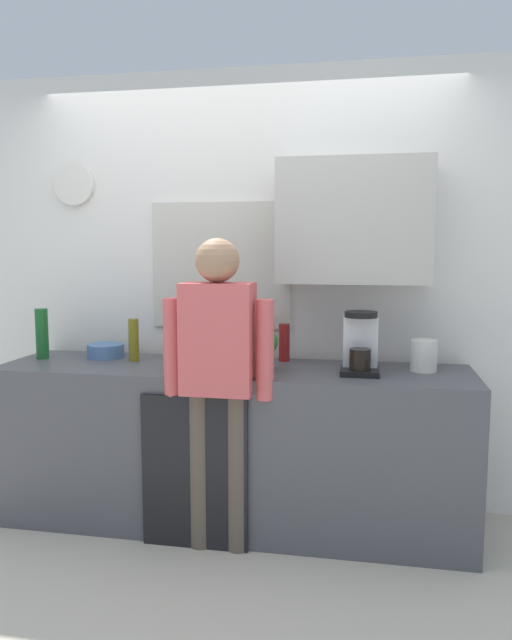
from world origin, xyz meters
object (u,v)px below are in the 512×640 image
dish_soap (190,348)px  person_at_sink (218,368)px  bottle_red_vinegar (284,342)px  cup_white_mug (177,362)px  storage_canister (424,355)px  bottle_green_wine (42,334)px  potted_plant (264,346)px  bottle_olive_oil (134,340)px  coffee_maker (360,346)px  mixing_bowl (106,351)px

dish_soap → person_at_sink: (0.28, -0.43, -0.02)m
bottle_red_vinegar → person_at_sink: person_at_sink is taller
cup_white_mug → storage_canister: (1.30, 0.23, 0.04)m
storage_canister → person_at_sink: bearing=-159.5°
bottle_green_wine → bottle_red_vinegar: 1.44m
dish_soap → cup_white_mug: bearing=-87.7°
bottle_green_wine → potted_plant: bottle_green_wine is taller
bottle_olive_oil → bottle_red_vinegar: 0.88m
coffee_maker → dish_soap: (-0.98, 0.17, -0.07)m
potted_plant → person_at_sink: bearing=-126.3°
bottle_green_wine → cup_white_mug: (0.90, -0.18, -0.10)m
dish_soap → person_at_sink: size_ratio=0.11×
coffee_maker → dish_soap: coffee_maker is taller
bottle_olive_oil → dish_soap: 0.33m
bottle_olive_oil → storage_canister: (1.63, 0.02, -0.04)m
mixing_bowl → storage_canister: size_ratio=1.29×
bottle_red_vinegar → potted_plant: (-0.07, -0.27, 0.02)m
potted_plant → dish_soap: bearing=159.5°
bottle_olive_oil → person_at_sink: person_at_sink is taller
cup_white_mug → mixing_bowl: 0.62m
bottle_olive_oil → mixing_bowl: size_ratio=1.14×
bottle_green_wine → dish_soap: bearing=5.8°
bottle_olive_oil → mixing_bowl: (-0.21, 0.08, -0.08)m
coffee_maker → bottle_green_wine: bearing=177.7°
mixing_bowl → bottle_red_vinegar: bearing=4.3°
cup_white_mug → storage_canister: 1.32m
cup_white_mug → potted_plant: bearing=12.2°
bottle_olive_oil → bottle_red_vinegar: size_ratio=1.14×
bottle_green_wine → dish_soap: (0.89, 0.09, -0.07)m
mixing_bowl → bottle_olive_oil: bearing=-21.3°
cup_white_mug → storage_canister: bearing=9.9°
bottle_olive_oil → storage_canister: bottle_olive_oil is taller
coffee_maker → bottle_green_wine: 1.87m
bottle_green_wine → bottle_olive_oil: bottle_green_wine is taller
bottle_green_wine → cup_white_mug: bottle_green_wine is taller
bottle_green_wine → person_at_sink: (1.16, -0.34, -0.10)m
coffee_maker → bottle_green_wine: (-1.87, 0.07, 0.00)m
bottle_red_vinegar → mixing_bowl: size_ratio=1.00×
coffee_maker → storage_canister: size_ratio=1.94×
bottle_green_wine → person_at_sink: 1.22m
mixing_bowl → dish_soap: bearing=-1.9°
bottle_green_wine → cup_white_mug: bearing=-11.6°
dish_soap → person_at_sink: 0.52m
coffee_maker → potted_plant: size_ratio=1.43×
person_at_sink → potted_plant: bearing=40.5°
mixing_bowl → storage_canister: 1.85m
cup_white_mug → person_at_sink: size_ratio=0.06×
bottle_green_wine → dish_soap: 0.89m
coffee_maker → bottle_red_vinegar: bearing=149.1°
potted_plant → bottle_olive_oil: bearing=172.1°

